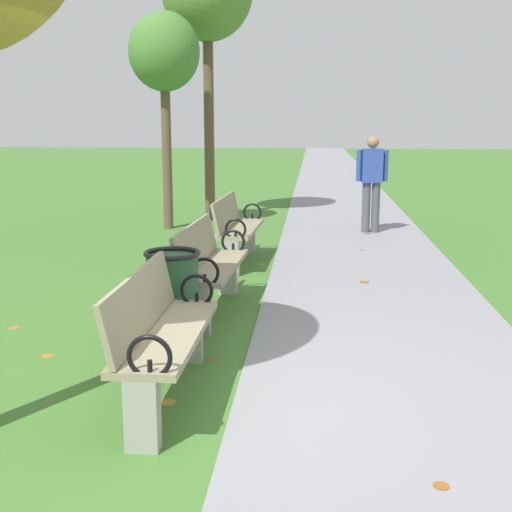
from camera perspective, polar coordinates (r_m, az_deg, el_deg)
ground_plane at (r=4.75m, az=-1.92°, el=-12.39°), size 80.00×80.00×0.00m
paved_walkway at (r=22.40m, az=6.67°, el=6.62°), size 2.39×44.00×0.02m
park_bench_1 at (r=4.70m, az=-8.04°, el=-6.45°), size 0.48×1.60×0.90m
park_bench_2 at (r=6.76m, az=-3.96°, el=-0.78°), size 0.55×1.62×0.90m
park_bench_3 at (r=9.05m, az=-1.67°, el=2.41°), size 0.54×1.62×0.90m
tree_2 at (r=12.02m, az=-7.79°, el=16.52°), size 1.21×1.21×3.71m
pedestrian_walking at (r=11.55m, az=9.79°, el=6.46°), size 0.53×0.23×1.62m
trash_bin at (r=5.77m, az=-7.03°, el=-3.62°), size 0.48×0.48×0.84m
scattered_leaves at (r=7.04m, az=-0.16°, el=-4.22°), size 4.50×8.72×0.02m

